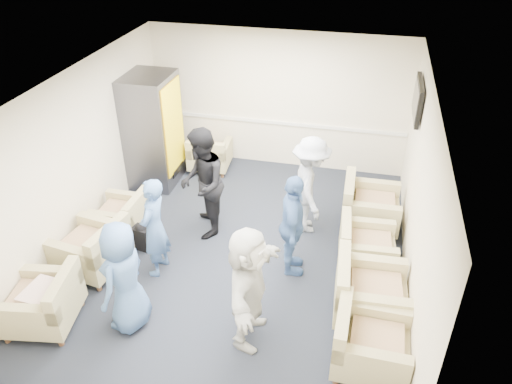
% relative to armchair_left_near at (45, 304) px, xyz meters
% --- Properties ---
extents(floor, '(6.00, 6.00, 0.00)m').
position_rel_armchair_left_near_xyz_m(floor, '(2.04, 2.00, -0.34)').
color(floor, black).
rests_on(floor, ground).
extents(ceiling, '(6.00, 6.00, 0.00)m').
position_rel_armchair_left_near_xyz_m(ceiling, '(2.04, 2.00, 2.36)').
color(ceiling, silver).
rests_on(ceiling, back_wall).
extents(back_wall, '(5.00, 0.02, 2.70)m').
position_rel_armchair_left_near_xyz_m(back_wall, '(2.04, 5.00, 1.01)').
color(back_wall, beige).
rests_on(back_wall, floor).
extents(front_wall, '(5.00, 0.02, 2.70)m').
position_rel_armchair_left_near_xyz_m(front_wall, '(2.04, -1.00, 1.01)').
color(front_wall, beige).
rests_on(front_wall, floor).
extents(left_wall, '(0.02, 6.00, 2.70)m').
position_rel_armchair_left_near_xyz_m(left_wall, '(-0.46, 2.00, 1.01)').
color(left_wall, beige).
rests_on(left_wall, floor).
extents(right_wall, '(0.02, 6.00, 2.70)m').
position_rel_armchair_left_near_xyz_m(right_wall, '(4.54, 2.00, 1.01)').
color(right_wall, beige).
rests_on(right_wall, floor).
extents(chair_rail, '(4.98, 0.04, 0.06)m').
position_rel_armchair_left_near_xyz_m(chair_rail, '(2.04, 4.98, 0.56)').
color(chair_rail, silver).
rests_on(chair_rail, back_wall).
extents(tv, '(0.10, 1.00, 0.58)m').
position_rel_armchair_left_near_xyz_m(tv, '(4.48, 3.80, 1.71)').
color(tv, black).
rests_on(tv, right_wall).
extents(armchair_left_near, '(0.98, 0.98, 0.68)m').
position_rel_armchair_left_near_xyz_m(armchair_left_near, '(0.00, 0.00, 0.00)').
color(armchair_left_near, tan).
rests_on(armchair_left_near, floor).
extents(armchair_left_mid, '(1.02, 1.02, 0.71)m').
position_rel_armchair_left_near_xyz_m(armchair_left_mid, '(0.08, 1.12, 0.01)').
color(armchair_left_mid, tan).
rests_on(armchair_left_mid, floor).
extents(armchair_left_far, '(0.77, 0.77, 0.61)m').
position_rel_armchair_left_near_xyz_m(armchair_left_far, '(0.08, 2.08, -0.04)').
color(armchair_left_far, tan).
rests_on(armchair_left_far, floor).
extents(armchair_right_near, '(0.88, 0.88, 0.69)m').
position_rel_armchair_left_near_xyz_m(armchair_right_near, '(4.04, 0.26, 0.00)').
color(armchair_right_near, tan).
rests_on(armchair_right_near, floor).
extents(armchair_right_midnear, '(0.97, 0.97, 0.74)m').
position_rel_armchair_left_near_xyz_m(armchair_right_midnear, '(3.99, 1.08, 0.03)').
color(armchair_right_midnear, tan).
rests_on(armchair_right_midnear, floor).
extents(armchair_right_midfar, '(0.87, 0.87, 0.65)m').
position_rel_armchair_left_near_xyz_m(armchair_right_midfar, '(3.92, 2.11, -0.02)').
color(armchair_right_midfar, tan).
rests_on(armchair_right_midfar, floor).
extents(armchair_right_far, '(0.93, 0.93, 0.73)m').
position_rel_armchair_left_near_xyz_m(armchair_right_far, '(3.92, 3.15, 0.02)').
color(armchair_right_far, tan).
rests_on(armchair_right_far, floor).
extents(armchair_corner, '(0.82, 0.82, 0.62)m').
position_rel_armchair_left_near_xyz_m(armchair_corner, '(0.80, 4.40, -0.03)').
color(armchair_corner, tan).
rests_on(armchair_corner, floor).
extents(vending_machine, '(0.85, 0.99, 2.09)m').
position_rel_armchair_left_near_xyz_m(vending_machine, '(-0.05, 3.79, 0.71)').
color(vending_machine, '#505159').
rests_on(vending_machine, floor).
extents(backpack, '(0.31, 0.24, 0.47)m').
position_rel_armchair_left_near_xyz_m(backpack, '(0.54, 1.75, -0.10)').
color(backpack, black).
rests_on(backpack, floor).
extents(pillow, '(0.42, 0.52, 0.14)m').
position_rel_armchair_left_near_xyz_m(pillow, '(-0.01, -0.01, 0.18)').
color(pillow, white).
rests_on(pillow, armchair_left_near).
extents(person_front_left, '(0.60, 0.82, 1.56)m').
position_rel_armchair_left_near_xyz_m(person_front_left, '(1.04, 0.25, 0.44)').
color(person_front_left, '#4366A1').
rests_on(person_front_left, floor).
extents(person_mid_left, '(0.40, 0.58, 1.55)m').
position_rel_armchair_left_near_xyz_m(person_mid_left, '(0.99, 1.31, 0.43)').
color(person_mid_left, '#4366A1').
rests_on(person_mid_left, floor).
extents(person_back_left, '(0.93, 1.06, 1.83)m').
position_rel_armchair_left_near_xyz_m(person_back_left, '(1.35, 2.40, 0.57)').
color(person_back_left, black).
rests_on(person_back_left, floor).
extents(person_back_right, '(0.88, 1.19, 1.65)m').
position_rel_armchair_left_near_xyz_m(person_back_right, '(2.99, 2.87, 0.48)').
color(person_back_right, silver).
rests_on(person_back_right, floor).
extents(person_mid_right, '(0.55, 0.99, 1.59)m').
position_rel_armchair_left_near_xyz_m(person_mid_right, '(2.89, 1.76, 0.46)').
color(person_mid_right, '#4366A1').
rests_on(person_mid_right, floor).
extents(person_front_right, '(0.51, 1.53, 1.65)m').
position_rel_armchair_left_near_xyz_m(person_front_right, '(2.59, 0.39, 0.48)').
color(person_front_right, silver).
rests_on(person_front_right, floor).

